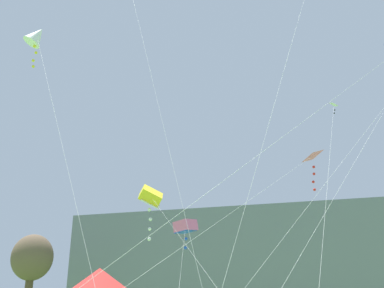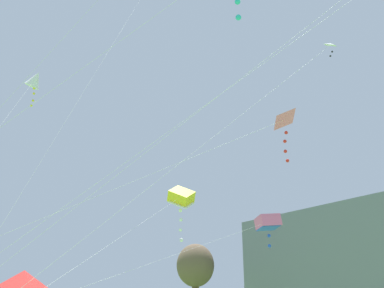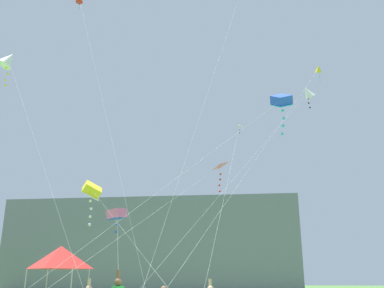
% 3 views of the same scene
% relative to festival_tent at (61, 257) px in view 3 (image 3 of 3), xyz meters
% --- Properties ---
extents(distant_building, '(37.71, 14.42, 11.76)m').
position_rel_festival_tent_xyz_m(distant_building, '(-3.11, 38.72, 3.08)').
color(distant_building, slate).
rests_on(distant_building, ground).
extents(tree_far_left, '(3.43, 3.43, 6.92)m').
position_rel_festival_tent_xyz_m(tree_far_left, '(2.16, 46.89, 2.11)').
color(tree_far_left, brown).
rests_on(tree_far_left, ground).
extents(festival_tent, '(2.50, 2.50, 3.37)m').
position_rel_festival_tent_xyz_m(festival_tent, '(0.00, 0.00, 0.00)').
color(festival_tent, '#B7B7BC').
rests_on(festival_tent, ground).
extents(kite_white_delta_0, '(2.04, 14.40, 12.96)m').
position_rel_festival_tent_xyz_m(kite_white_delta_0, '(9.05, 8.96, 9.57)').
color(kite_white_delta_0, silver).
rests_on(kite_white_delta_0, ground).
extents(kite_pink_delta_1, '(6.44, 17.60, 9.61)m').
position_rel_festival_tent_xyz_m(kite_pink_delta_1, '(7.58, 7.54, 6.30)').
color(kite_pink_delta_1, silver).
rests_on(kite_pink_delta_1, ground).
extents(kite_red_diamond_2, '(9.35, 11.06, 23.54)m').
position_rel_festival_tent_xyz_m(kite_red_diamond_2, '(-3.26, 6.68, 20.25)').
color(kite_red_diamond_2, silver).
rests_on(kite_red_diamond_2, ground).
extents(kite_pink_box_4, '(8.21, 23.99, 7.86)m').
position_rel_festival_tent_xyz_m(kite_pink_box_4, '(-2.14, 16.20, 4.48)').
color(kite_pink_box_4, silver).
rests_on(kite_pink_box_4, ground).
extents(kite_blue_box_5, '(11.10, 11.67, 12.06)m').
position_rel_festival_tent_xyz_m(kite_blue_box_5, '(11.51, 1.75, 8.59)').
color(kite_blue_box_5, silver).
rests_on(kite_blue_box_5, ground).
extents(kite_yellow_box_7, '(10.38, 14.68, 8.85)m').
position_rel_festival_tent_xyz_m(kite_yellow_box_7, '(-1.93, 8.93, 5.18)').
color(kite_yellow_box_7, silver).
rests_on(kite_yellow_box_7, ground).
extents(kite_white_diamond_8, '(9.36, 6.80, 15.00)m').
position_rel_festival_tent_xyz_m(kite_white_diamond_8, '(-4.53, 0.33, 11.53)').
color(kite_white_diamond_8, silver).
rests_on(kite_white_diamond_8, ground).
extents(kite_yellow_diamond_9, '(11.46, 21.75, 20.60)m').
position_rel_festival_tent_xyz_m(kite_yellow_diamond_9, '(16.38, 15.19, 17.22)').
color(kite_yellow_diamond_9, silver).
rests_on(kite_yellow_diamond_9, ground).
extents(kite_white_diamond_10, '(10.92, 15.27, 15.95)m').
position_rel_festival_tent_xyz_m(kite_white_diamond_10, '(14.32, 9.51, 12.46)').
color(kite_white_diamond_10, silver).
rests_on(kite_white_diamond_10, ground).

